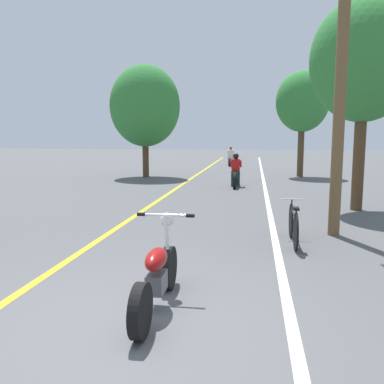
# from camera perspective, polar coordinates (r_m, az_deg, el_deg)

# --- Properties ---
(ground_plane) EXTENTS (120.00, 120.00, 0.00)m
(ground_plane) POSITION_cam_1_polar(r_m,az_deg,el_deg) (4.85, -9.37, -17.87)
(ground_plane) COLOR #515154
(lane_stripe_center) EXTENTS (0.14, 48.00, 0.01)m
(lane_stripe_center) POSITION_cam_1_polar(r_m,az_deg,el_deg) (17.01, -1.83, 0.77)
(lane_stripe_center) COLOR yellow
(lane_stripe_center) RESTS_ON ground
(lane_stripe_edge) EXTENTS (0.14, 48.00, 0.01)m
(lane_stripe_edge) POSITION_cam_1_polar(r_m,az_deg,el_deg) (16.73, 10.21, 0.53)
(lane_stripe_edge) COLOR white
(lane_stripe_edge) RESTS_ON ground
(utility_pole) EXTENTS (1.10, 0.24, 5.84)m
(utility_pole) POSITION_cam_1_polar(r_m,az_deg,el_deg) (9.06, 20.10, 13.14)
(utility_pole) COLOR brown
(utility_pole) RESTS_ON ground
(roadside_tree_right_near) EXTENTS (2.93, 2.64, 5.85)m
(roadside_tree_right_near) POSITION_cam_1_polar(r_m,az_deg,el_deg) (12.57, 23.02, 16.56)
(roadside_tree_right_near) COLOR #513A23
(roadside_tree_right_near) RESTS_ON ground
(roadside_tree_right_far) EXTENTS (2.68, 2.41, 5.40)m
(roadside_tree_right_far) POSITION_cam_1_polar(r_m,az_deg,el_deg) (21.95, 15.24, 12.07)
(roadside_tree_right_far) COLOR #513A23
(roadside_tree_right_far) RESTS_ON ground
(roadside_tree_left) EXTENTS (3.56, 3.20, 5.66)m
(roadside_tree_left) POSITION_cam_1_polar(r_m,az_deg,el_deg) (21.07, -6.63, 11.89)
(roadside_tree_left) COLOR #513A23
(roadside_tree_left) RESTS_ON ground
(motorcycle_foreground) EXTENTS (0.77, 2.01, 1.10)m
(motorcycle_foreground) POSITION_cam_1_polar(r_m,az_deg,el_deg) (5.05, -4.88, -11.47)
(motorcycle_foreground) COLOR black
(motorcycle_foreground) RESTS_ON ground
(motorcycle_rider_lead) EXTENTS (0.50, 2.18, 1.40)m
(motorcycle_rider_lead) POSITION_cam_1_polar(r_m,az_deg,el_deg) (17.08, 6.14, 2.55)
(motorcycle_rider_lead) COLOR black
(motorcycle_rider_lead) RESTS_ON ground
(motorcycle_rider_far) EXTENTS (0.50, 2.07, 1.35)m
(motorcycle_rider_far) POSITION_cam_1_polar(r_m,az_deg,el_deg) (29.07, 5.44, 4.68)
(motorcycle_rider_far) COLOR black
(motorcycle_rider_far) RESTS_ON ground
(bicycle_parked) EXTENTS (0.44, 1.73, 0.82)m
(bicycle_parked) POSITION_cam_1_polar(r_m,az_deg,el_deg) (8.22, 14.04, -4.47)
(bicycle_parked) COLOR black
(bicycle_parked) RESTS_ON ground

